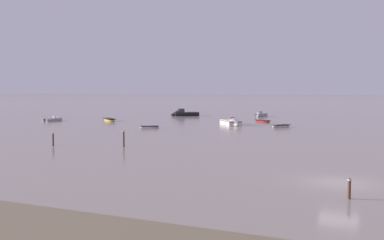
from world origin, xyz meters
TOP-DOWN VIEW (x-y plane):
  - ground_plane at (0.00, 0.00)m, footprint 800.00×800.00m
  - rowboat_moored_0 at (-16.52, 47.82)m, footprint 3.26×2.10m
  - motorboat_moored_0 at (-19.67, 39.28)m, footprint 5.35×6.20m
  - rowboat_moored_2 at (-43.59, 38.74)m, footprint 4.46×4.07m
  - motorboat_moored_1 at (-53.60, 35.36)m, footprint 1.94×4.45m
  - rowboat_moored_3 at (-29.91, 29.26)m, footprint 3.12×2.48m
  - motorboat_moored_2 at (-37.29, 58.11)m, footprint 6.36×5.57m
  - motorboat_moored_3 at (-20.48, 62.06)m, footprint 1.90×5.30m
  - rowboat_moored_4 at (-11.41, 38.56)m, footprint 3.05×3.62m
  - mooring_post_near at (-29.55, 7.08)m, footprint 0.22×0.22m
  - mooring_post_left at (0.79, -4.03)m, footprint 0.22×0.22m
  - mooring_post_right at (-22.23, 9.47)m, footprint 0.22×0.22m

SIDE VIEW (x-z plane):
  - ground_plane at x=0.00m, z-range 0.00..0.00m
  - rowboat_moored_3 at x=-29.91m, z-range -0.11..0.37m
  - rowboat_moored_0 at x=-16.52m, z-range -0.11..0.38m
  - rowboat_moored_4 at x=-11.41m, z-range -0.13..0.43m
  - rowboat_moored_2 at x=-43.59m, z-range -0.16..0.55m
  - motorboat_moored_1 at x=-53.60m, z-range -0.54..0.94m
  - motorboat_moored_3 at x=-20.48m, z-range -0.65..1.14m
  - motorboat_moored_0 at x=-19.67m, z-range -0.76..1.34m
  - motorboat_moored_2 at x=-37.29m, z-range -0.84..1.57m
  - mooring_post_left at x=0.79m, z-range -0.08..1.19m
  - mooring_post_near at x=-29.55m, z-range -0.11..1.47m
  - mooring_post_right at x=-22.23m, z-range -0.14..1.75m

